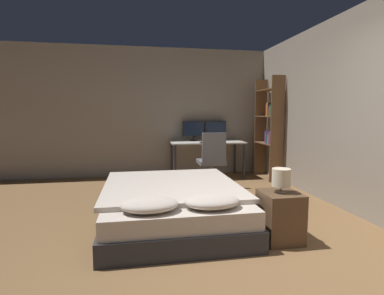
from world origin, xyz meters
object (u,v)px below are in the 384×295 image
computer_mouse (224,141)px  monitor_left (193,129)px  nightstand (280,216)px  bedside_lamp (281,178)px  desk (207,146)px  monitor_right (216,129)px  office_chair (212,165)px  bed (172,204)px  bookshelf (270,125)px  keyboard (210,142)px

computer_mouse → monitor_left: bearing=137.7°
nightstand → bedside_lamp: size_ratio=2.07×
bedside_lamp → computer_mouse: computer_mouse is taller
desk → computer_mouse: bearing=-39.9°
monitor_right → office_chair: bearing=-108.1°
bed → bedside_lamp: bedside_lamp is taller
nightstand → computer_mouse: bearing=85.1°
monitor_left → computer_mouse: monitor_left is taller
nightstand → monitor_right: monitor_right is taller
bedside_lamp → desk: 3.22m
monitor_left → office_chair: monitor_left is taller
bed → bookshelf: size_ratio=1.00×
nightstand → computer_mouse: computer_mouse is taller
bed → keyboard: (1.02, 2.27, 0.52)m
keyboard → computer_mouse: size_ratio=5.61×
desk → monitor_left: (-0.24, 0.24, 0.32)m
bed → bookshelf: bearing=43.5°
monitor_left → bookshelf: 1.59m
nightstand → monitor_left: size_ratio=1.12×
nightstand → bookshelf: size_ratio=0.25×
bookshelf → monitor_left: bearing=156.4°
office_chair → monitor_right: bearing=71.9°
office_chair → bookshelf: bookshelf is taller
nightstand → office_chair: office_chair is taller
monitor_left → desk: bearing=-44.8°
monitor_right → computer_mouse: 0.53m
nightstand → bedside_lamp: bedside_lamp is taller
nightstand → computer_mouse: 3.04m
bedside_lamp → bookshelf: bearing=67.3°
office_chair → bed: bearing=-118.3°
nightstand → monitor_right: 3.55m
monitor_left → bookshelf: size_ratio=0.23×
bed → bookshelf: (2.23, 2.11, 0.87)m
bed → keyboard: size_ratio=5.23×
desk → bookshelf: size_ratio=0.74×
keyboard → bed: bearing=-114.2°
bedside_lamp → bed: bearing=145.6°
bedside_lamp → computer_mouse: 3.00m
monitor_right → bookshelf: size_ratio=0.23×
desk → nightstand: bearing=-89.5°
keyboard → computer_mouse: bearing=0.0°
monitor_right → monitor_left: bearing=180.0°
desk → office_chair: (-0.10, -0.80, -0.26)m
nightstand → monitor_right: bearing=86.5°
computer_mouse → bookshelf: (0.93, -0.15, 0.34)m
bed → keyboard: bearing=65.8°
monitor_right → computer_mouse: (0.04, -0.48, -0.22)m
monitor_right → bookshelf: (0.97, -0.64, 0.12)m
bed → bedside_lamp: bearing=-34.4°
bedside_lamp → monitor_left: 3.49m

